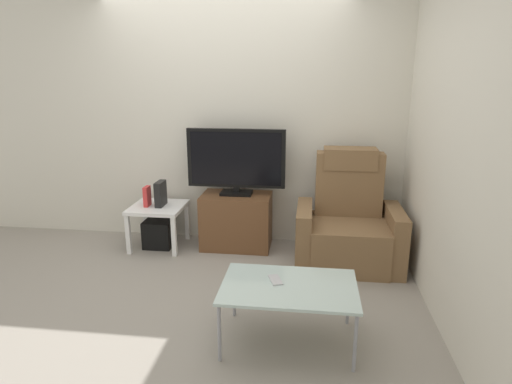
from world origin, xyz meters
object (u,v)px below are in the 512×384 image
Objects in this scene: book_upright at (147,196)px; coffee_table at (289,289)px; recliner_armchair at (348,225)px; side_table at (158,212)px; television at (236,160)px; game_console at (161,194)px; cell_phone at (275,280)px; subwoofer_box at (159,233)px; tv_stand at (236,221)px.

book_upright is 0.23× the size of coffee_table.
side_table is (-1.94, 0.15, 0.00)m from recliner_armchair.
television reaches higher than book_upright.
recliner_armchair is 2.05m from book_upright.
game_console is at bearing -172.67° from television.
game_console is 0.28× the size of coffee_table.
television is at bearing 167.68° from recliner_armchair.
cell_phone is at bearing -48.46° from game_console.
book_upright is at bearing -167.47° from game_console.
television is at bearing 111.10° from coffee_table.
recliner_armchair is (1.13, -0.26, -0.55)m from television.
television reaches higher than coffee_table.
cell_phone is at bearing -47.52° from subwoofer_box.
tv_stand is at bearing 111.32° from coffee_table.
subwoofer_box is 2.12m from coffee_table.
recliner_armchair is 4.22× the size of game_console.
coffee_table is (1.45, -1.53, 0.25)m from subwoofer_box.
tv_stand is 1.32× the size of side_table.
recliner_armchair is 1.47m from coffee_table.
recliner_armchair reaches higher than subwoofer_box.
television is 4.84× the size of book_upright.
game_console is at bearing 111.63° from cell_phone.
television reaches higher than recliner_armchair.
television is 1.00m from book_upright.
cell_phone is (-0.59, -1.33, 0.05)m from recliner_armchair.
tv_stand is at bearing 6.40° from subwoofer_box.
tv_stand is 2.47× the size of subwoofer_box.
television is at bearing 8.11° from book_upright.
subwoofer_box is at bearing -173.60° from tv_stand.
cell_phone is at bearing -113.36° from recliner_armchair.
recliner_armchair reaches higher than book_upright.
tv_stand is 0.64m from television.
recliner_armchair is at bearing -11.99° from tv_stand.
tv_stand is 0.79× the size of coffee_table.
tv_stand is 0.83m from game_console.
game_console is 1.71× the size of cell_phone.
coffee_table reaches higher than subwoofer_box.
game_console is at bearing 132.45° from coffee_table.
television is (0.00, 0.02, 0.64)m from tv_stand.
subwoofer_box is at bearing 133.34° from coffee_table.
recliner_armchair is at bearing 46.14° from cell_phone.
cell_phone is at bearing -71.04° from tv_stand.
tv_stand is 1.75m from coffee_table.
television is 0.99m from side_table.
subwoofer_box is (0.00, -0.00, -0.23)m from side_table.
cell_phone is at bearing -45.08° from book_upright.
coffee_table is (0.63, -1.62, 0.11)m from tv_stand.
game_console reaches higher than tv_stand.
recliner_armchair reaches higher than coffee_table.
television is at bearing 7.71° from side_table.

